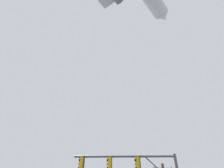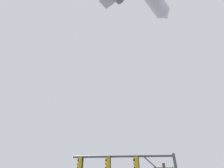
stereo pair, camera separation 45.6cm
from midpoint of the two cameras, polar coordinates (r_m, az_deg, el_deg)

